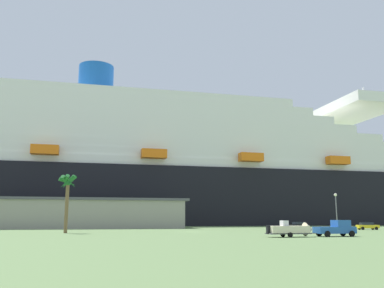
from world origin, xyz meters
The scene contains 9 objects.
ground_plane centered at (0.00, 30.00, 0.00)m, with size 600.00×600.00×0.00m, color #567042.
cruise_ship centered at (10.61, 72.58, 18.70)m, with size 279.33×48.37×62.16m.
terminal_building centered at (-24.00, 33.08, 3.67)m, with size 55.59×21.43×7.30m.
pickup_truck centered at (15.50, -23.43, 1.04)m, with size 5.74×2.64×2.20m.
small_boat_on_trailer centered at (8.97, -23.96, 0.96)m, with size 7.50×2.46×2.15m.
palm_tree centered at (-22.31, -3.01, 7.67)m, with size 3.27×3.16×9.82m.
street_lamp centered at (26.92, -3.53, 4.72)m, with size 0.56×0.56×7.13m.
parked_car_yellow_taxi centered at (39.77, 6.72, 0.83)m, with size 4.72×2.67×1.58m.
parked_car_black_coupe centered at (29.14, 17.86, 0.83)m, with size 4.59×2.49×1.58m.
Camera 1 is at (-14.44, -76.90, 2.41)m, focal length 39.04 mm.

